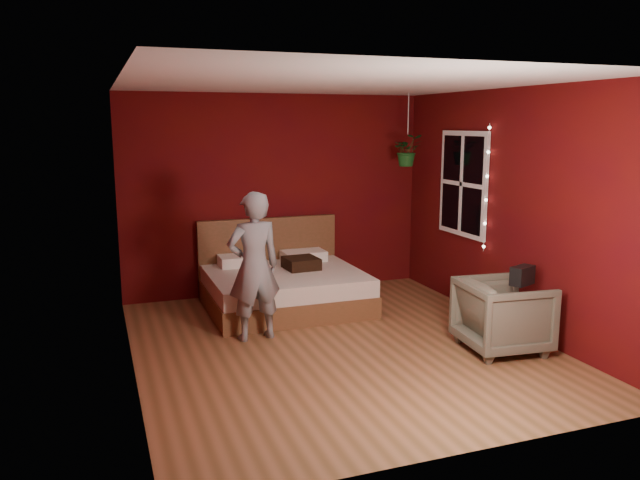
% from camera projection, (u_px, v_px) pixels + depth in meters
% --- Properties ---
extents(floor, '(4.50, 4.50, 0.00)m').
position_uv_depth(floor, '(339.00, 345.00, 6.33)').
color(floor, '#925C3A').
rests_on(floor, ground).
extents(room_walls, '(4.04, 4.54, 2.62)m').
position_uv_depth(room_walls, '(340.00, 180.00, 6.02)').
color(room_walls, '#560E09').
rests_on(room_walls, ground).
extents(window, '(0.05, 0.97, 1.27)m').
position_uv_depth(window, '(463.00, 184.00, 7.55)').
color(window, white).
rests_on(window, room_walls).
extents(fairy_lights, '(0.04, 0.04, 1.45)m').
position_uv_depth(fairy_lights, '(487.00, 188.00, 7.05)').
color(fairy_lights, silver).
rests_on(fairy_lights, room_walls).
extents(bed, '(1.84, 1.57, 1.01)m').
position_uv_depth(bed, '(283.00, 286.00, 7.62)').
color(bed, brown).
rests_on(bed, ground).
extents(person, '(0.60, 0.43, 1.55)m').
position_uv_depth(person, '(254.00, 266.00, 6.40)').
color(person, gray).
rests_on(person, ground).
extents(armchair, '(0.86, 0.84, 0.72)m').
position_uv_depth(armchair, '(503.00, 315.00, 6.14)').
color(armchair, '#615D4D').
rests_on(armchair, ground).
extents(handbag, '(0.28, 0.21, 0.18)m').
position_uv_depth(handbag, '(522.00, 275.00, 5.89)').
color(handbag, black).
rests_on(handbag, armchair).
extents(throw_pillow, '(0.42, 0.42, 0.14)m').
position_uv_depth(throw_pillow, '(301.00, 263.00, 7.66)').
color(throw_pillow, black).
rests_on(throw_pillow, bed).
extents(hanging_plant, '(0.43, 0.39, 0.92)m').
position_uv_depth(hanging_plant, '(407.00, 150.00, 7.94)').
color(hanging_plant, silver).
rests_on(hanging_plant, room_walls).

